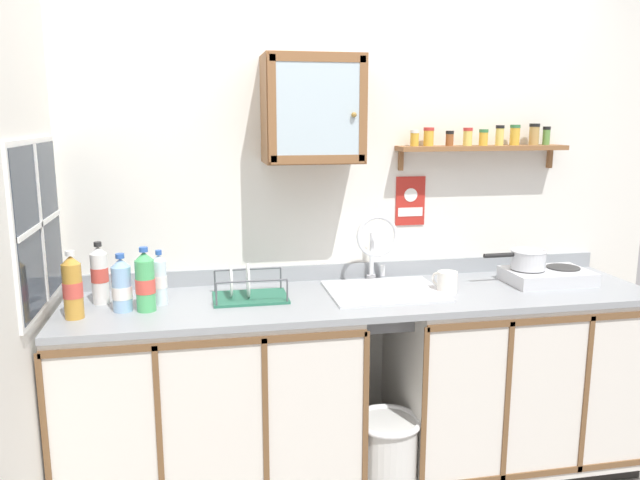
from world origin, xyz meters
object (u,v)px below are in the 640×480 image
warning_sign (410,201)px  saucepan (528,259)px  bottle_juice_amber_0 (73,287)px  wall_cabinet (312,109)px  bottle_opaque_white_4 (100,275)px  bottle_water_clear_2 (160,280)px  mug (447,282)px  hot_plate_stove (547,276)px  bottle_water_blue_1 (122,286)px  bottle_soda_green_3 (145,282)px  sink (383,294)px  trash_bin (387,459)px  dish_rack (248,293)px

warning_sign → saucepan: bearing=-26.3°
bottle_juice_amber_0 → wall_cabinet: wall_cabinet is taller
bottle_opaque_white_4 → warning_sign: 1.55m
bottle_water_clear_2 → mug: 1.32m
saucepan → wall_cabinet: (-1.07, 0.12, 0.73)m
hot_plate_stove → bottle_juice_amber_0: size_ratio=1.43×
bottle_juice_amber_0 → bottle_water_blue_1: 0.20m
bottle_soda_green_3 → bottle_juice_amber_0: bearing=-170.6°
bottle_juice_amber_0 → warning_sign: warning_sign is taller
bottle_juice_amber_0 → mug: bearing=2.4°
hot_plate_stove → bottle_water_blue_1: size_ratio=1.63×
wall_cabinet → bottle_water_clear_2: bearing=-168.5°
bottle_juice_amber_0 → bottle_soda_green_3: bottle_juice_amber_0 is taller
sink → hot_plate_stove: sink is taller
bottle_water_blue_1 → wall_cabinet: bearing=13.8°
bottle_water_clear_2 → trash_bin: 1.32m
bottle_water_clear_2 → trash_bin: size_ratio=0.57×
warning_sign → bottle_water_clear_2: bearing=-167.1°
mug → hot_plate_stove: bearing=6.7°
bottle_water_blue_1 → bottle_opaque_white_4: 0.17m
saucepan → bottle_soda_green_3: bottle_soda_green_3 is taller
sink → hot_plate_stove: size_ratio=1.30×
saucepan → bottle_water_clear_2: bearing=-179.2°
mug → trash_bin: 0.87m
saucepan → bottle_juice_amber_0: 2.13m
saucepan → wall_cabinet: bearing=173.5°
hot_plate_stove → wall_cabinet: bearing=173.1°
wall_cabinet → warning_sign: wall_cabinet is taller
saucepan → bottle_water_clear_2: bottle_water_clear_2 is taller
dish_rack → wall_cabinet: (0.33, 0.14, 0.82)m
hot_plate_stove → warning_sign: (-0.63, 0.28, 0.36)m
bottle_opaque_white_4 → mug: bottle_opaque_white_4 is taller
bottle_water_clear_2 → warning_sign: warning_sign is taller
saucepan → bottle_water_blue_1: size_ratio=1.30×
trash_bin → mug: bearing=28.6°
bottle_soda_green_3 → warning_sign: 1.38m
hot_plate_stove → saucepan: 0.14m
sink → hot_plate_stove: (0.85, -0.01, 0.05)m
wall_cabinet → warning_sign: 0.72m
bottle_water_blue_1 → dish_rack: (0.54, 0.07, -0.08)m
mug → trash_bin: mug is taller
hot_plate_stove → bottle_soda_green_3: bottle_soda_green_3 is taller
bottle_soda_green_3 → bottle_opaque_white_4: bearing=144.1°
bottle_water_blue_1 → wall_cabinet: size_ratio=0.51×
bottle_juice_amber_0 → mug: (1.66, 0.07, -0.08)m
bottle_water_blue_1 → mug: (1.48, 0.01, -0.06)m
hot_plate_stove → bottle_water_blue_1: (-2.04, -0.07, 0.08)m
warning_sign → trash_bin: bearing=-116.5°
trash_bin → warning_sign: bearing=63.5°
mug → bottle_soda_green_3: bearing=-179.1°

